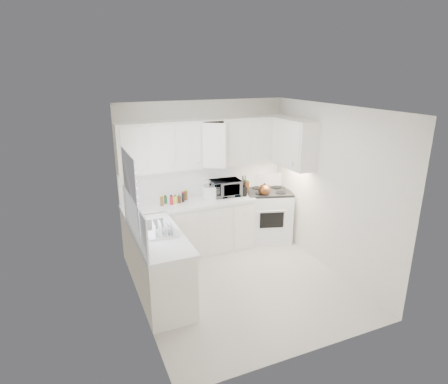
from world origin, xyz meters
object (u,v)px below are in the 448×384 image
microwave (226,186)px  dish_rack (162,228)px  rice_cooker (210,191)px  utensil_crock (244,185)px  tea_kettle (264,189)px  stove (268,208)px

microwave → dish_rack: microwave is taller
rice_cooker → dish_rack: bearing=-117.1°
rice_cooker → utensil_crock: size_ratio=0.70×
microwave → dish_rack: size_ratio=1.31×
dish_rack → rice_cooker: bearing=50.1°
tea_kettle → stove: bearing=21.8°
dish_rack → tea_kettle: bearing=28.9°
stove → dish_rack: stove is taller
stove → microwave: 0.97m
tea_kettle → utensil_crock: 0.38m
rice_cooker → microwave: bearing=22.5°
stove → microwave: size_ratio=2.41×
stove → utensil_crock: bearing=-158.3°
stove → utensil_crock: (-0.53, -0.04, 0.52)m
microwave → rice_cooker: size_ratio=1.92×
tea_kettle → rice_cooker: (-0.95, 0.22, 0.02)m
utensil_crock → dish_rack: (-1.75, -1.08, -0.08)m
microwave → rice_cooker: 0.31m
stove → rice_cooker: 1.22m
stove → dish_rack: bearing=-136.6°
tea_kettle → dish_rack: (-2.10, -0.97, -0.00)m
dish_rack → stove: bearing=30.5°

